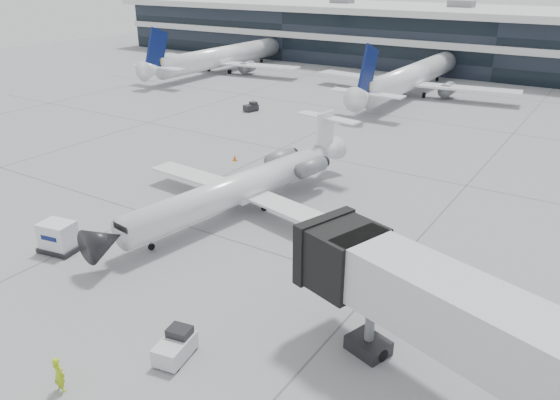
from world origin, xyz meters
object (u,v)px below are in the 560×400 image
Objects in this scene: baggage_tug at (176,346)px; jet_bridge at (518,347)px; cargo_uld at (58,237)px; regional_jet at (244,186)px; ramp_worker at (59,374)px.

jet_bridge is at bearing 2.22° from baggage_tug.
jet_bridge is 29.72m from cargo_uld.
cargo_uld is (-29.48, 0.60, -3.67)m from jet_bridge.
jet_bridge is 15.84m from baggage_tug.
jet_bridge is (22.85, -13.15, 2.64)m from regional_jet.
cargo_uld is at bearing -163.22° from jet_bridge.
ramp_worker is at bearing -47.11° from cargo_uld.
cargo_uld reaches higher than ramp_worker.
regional_jet is 14.17× the size of ramp_worker.
ramp_worker is at bearing -137.73° from jet_bridge.
jet_bridge reaches higher than regional_jet.
cargo_uld is (-14.55, 3.99, 0.40)m from baggage_tug.
ramp_worker is 14.52m from cargo_uld.
regional_jet is 14.24m from cargo_uld.
ramp_worker is 5.49m from baggage_tug.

